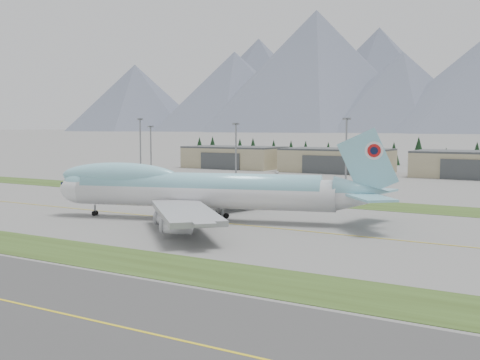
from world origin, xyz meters
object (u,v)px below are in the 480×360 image
Objects in this scene: boeing_747_freighter at (199,190)px; service_vehicle_b at (385,180)px; service_vehicle_a at (277,173)px; hangar_left at (234,157)px; hangar_right at (476,164)px; hangar_center at (337,160)px.

boeing_747_freighter is 21.65× the size of service_vehicle_b.
boeing_747_freighter reaches higher than service_vehicle_a.
hangar_left is 13.39× the size of service_vehicle_b.
hangar_right is 82.53m from service_vehicle_a.
hangar_right reaches higher than service_vehicle_b.
hangar_left is at bearing 180.00° from hangar_right.
boeing_747_freighter reaches higher than service_vehicle_b.
service_vehicle_b is (-28.33, -28.37, -5.39)m from hangar_right.
service_vehicle_b is (86.67, -28.37, -5.39)m from hangar_left.
hangar_left reaches higher than service_vehicle_a.
hangar_left is (-82.28, 148.55, -1.37)m from boeing_747_freighter.
hangar_left is 91.35m from service_vehicle_b.
hangar_center is (55.00, 0.00, 0.00)m from hangar_left.
hangar_center is at bearing 45.42° from service_vehicle_b.
boeing_747_freighter is 151.04m from hangar_center.
hangar_right is at bearing 0.00° from hangar_left.
service_vehicle_a is at bearing -132.41° from hangar_center.
hangar_right reaches higher than service_vehicle_a.
service_vehicle_b is (31.67, -28.37, -5.39)m from hangar_center.
hangar_center is 29.46m from service_vehicle_a.
boeing_747_freighter is at bearing -81.63° from service_vehicle_a.
boeing_747_freighter is 135.68m from service_vehicle_a.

